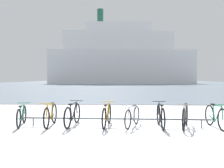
% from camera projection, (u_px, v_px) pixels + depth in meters
% --- Properties ---
extents(ground, '(80.00, 132.00, 0.08)m').
position_uv_depth(ground, '(122.00, 85.00, 59.01)').
color(ground, white).
extents(bike_rack, '(6.31, 0.19, 0.31)m').
position_uv_depth(bike_rack, '(115.00, 119.00, 8.32)').
color(bike_rack, '#4C5156').
rests_on(bike_rack, ground).
extents(bicycle_0, '(0.52, 1.63, 0.76)m').
position_uv_depth(bicycle_0, '(22.00, 116.00, 8.58)').
color(bicycle_0, black).
rests_on(bicycle_0, ground).
extents(bicycle_1, '(0.46, 1.78, 0.83)m').
position_uv_depth(bicycle_1, '(51.00, 115.00, 8.53)').
color(bicycle_1, black).
rests_on(bicycle_1, ground).
extents(bicycle_2, '(0.46, 1.80, 0.85)m').
position_uv_depth(bicycle_2, '(73.00, 115.00, 8.53)').
color(bicycle_2, black).
rests_on(bicycle_2, ground).
extents(bicycle_3, '(0.46, 1.80, 0.83)m').
position_uv_depth(bicycle_3, '(107.00, 116.00, 8.42)').
color(bicycle_3, black).
rests_on(bicycle_3, ground).
extents(bicycle_4, '(0.65, 1.55, 0.76)m').
position_uv_depth(bicycle_4, '(132.00, 116.00, 8.39)').
color(bicycle_4, black).
rests_on(bicycle_4, ground).
extents(bicycle_5, '(0.46, 1.76, 0.84)m').
position_uv_depth(bicycle_5, '(161.00, 116.00, 8.27)').
color(bicycle_5, black).
rests_on(bicycle_5, ground).
extents(bicycle_6, '(0.67, 1.71, 0.85)m').
position_uv_depth(bicycle_6, '(185.00, 116.00, 8.18)').
color(bicycle_6, black).
rests_on(bicycle_6, ground).
extents(bicycle_7, '(0.46, 1.68, 0.83)m').
position_uv_depth(bicycle_7, '(216.00, 117.00, 8.15)').
color(bicycle_7, black).
rests_on(bicycle_7, ground).
extents(ferry_ship, '(40.96, 13.00, 21.12)m').
position_uv_depth(ferry_ship, '(120.00, 59.00, 70.86)').
color(ferry_ship, white).
rests_on(ferry_ship, ground).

